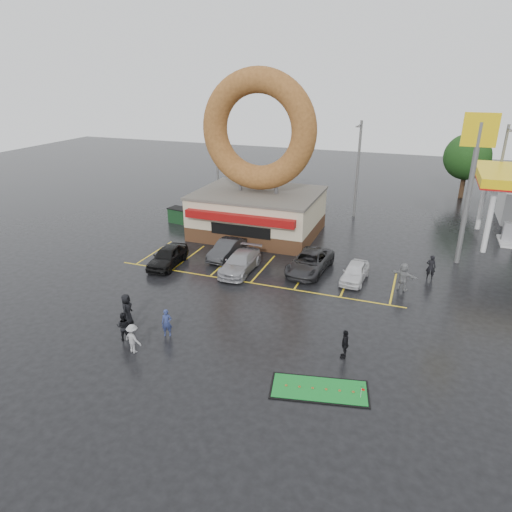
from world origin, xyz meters
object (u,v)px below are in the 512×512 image
(donut_shop, at_px, (258,183))
(car_silver, at_px, (240,262))
(streetlight_left, at_px, (217,160))
(car_white, at_px, (355,272))
(putting_green, at_px, (319,389))
(shell_sign, at_px, (474,162))
(person_blue, at_px, (167,323))
(streetlight_mid, at_px, (358,167))
(streetlight_right, at_px, (499,175))
(car_black, at_px, (168,256))
(person_cameraman, at_px, (345,344))
(dumpster, at_px, (179,215))
(car_grey, at_px, (310,262))
(car_dgrey, at_px, (227,249))

(donut_shop, distance_m, car_silver, 9.05)
(car_silver, bearing_deg, streetlight_left, 119.95)
(car_silver, distance_m, car_white, 7.87)
(streetlight_left, distance_m, putting_green, 31.13)
(shell_sign, relative_size, person_blue, 6.96)
(streetlight_mid, relative_size, car_white, 2.48)
(streetlight_right, relative_size, car_black, 2.12)
(streetlight_mid, xyz_separation_m, car_white, (2.42, -14.74, -4.16))
(person_cameraman, xyz_separation_m, dumpster, (-18.33, 16.34, -0.11))
(person_cameraman, height_order, putting_green, person_cameraman)
(dumpster, bearing_deg, car_black, -56.60)
(car_grey, height_order, car_white, car_grey)
(shell_sign, bearing_deg, dumpster, 176.67)
(putting_green, bearing_deg, streetlight_right, 71.71)
(person_cameraman, relative_size, dumpster, 0.84)
(person_cameraman, xyz_separation_m, putting_green, (-0.56, -2.90, -0.73))
(streetlight_left, height_order, car_dgrey, streetlight_left)
(car_silver, distance_m, car_grey, 4.86)
(car_grey, bearing_deg, car_white, -2.74)
(car_grey, xyz_separation_m, putting_green, (3.62, -12.47, -0.67))
(car_dgrey, bearing_deg, donut_shop, 91.69)
(streetlight_left, height_order, car_black, streetlight_left)
(streetlight_right, bearing_deg, car_dgrey, -142.11)
(streetlight_mid, bearing_deg, donut_shop, -131.38)
(dumpster, relative_size, putting_green, 0.39)
(car_dgrey, bearing_deg, shell_sign, 21.39)
(streetlight_left, xyz_separation_m, car_silver, (8.65, -15.00, -4.10))
(streetlight_mid, relative_size, car_black, 2.12)
(car_grey, xyz_separation_m, person_blue, (-5.00, -10.86, 0.06))
(streetlight_left, distance_m, streetlight_mid, 14.04)
(donut_shop, xyz_separation_m, dumpster, (-7.94, 0.42, -3.81))
(car_black, xyz_separation_m, person_blue, (4.84, -8.25, 0.04))
(car_silver, bearing_deg, person_cameraman, -42.02)
(car_white, bearing_deg, streetlight_left, 143.97)
(streetlight_right, distance_m, car_dgrey, 24.74)
(car_dgrey, relative_size, person_cameraman, 2.71)
(person_cameraman, bearing_deg, streetlight_right, 158.08)
(dumpster, bearing_deg, shell_sign, 5.40)
(dumpster, bearing_deg, car_grey, -16.83)
(car_black, xyz_separation_m, person_cameraman, (14.02, -6.97, 0.04))
(shell_sign, xyz_separation_m, person_blue, (-14.80, -16.23, -6.62))
(streetlight_mid, height_order, car_grey, streetlight_mid)
(car_black, bearing_deg, person_blue, -63.89)
(car_grey, bearing_deg, donut_shop, 139.55)
(streetlight_mid, xyz_separation_m, car_grey, (-0.80, -14.29, -4.08))
(car_silver, bearing_deg, car_dgrey, 133.32)
(shell_sign, distance_m, car_white, 11.08)
(car_dgrey, height_order, person_blue, person_blue)
(car_black, height_order, person_cameraman, person_cameraman)
(streetlight_right, distance_m, car_silver, 24.63)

